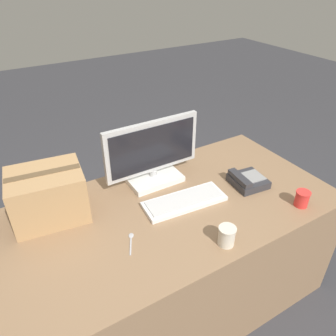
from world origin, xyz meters
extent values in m
plane|color=#38383D|center=(0.00, 0.00, 0.00)|extent=(12.00, 12.00, 0.00)
cube|color=#8C6B4C|center=(0.00, 0.00, 0.37)|extent=(1.80, 0.90, 0.74)
cube|color=white|center=(0.06, 0.27, 0.75)|extent=(0.30, 0.23, 0.03)
cylinder|color=#B2B2B2|center=(0.06, 0.27, 0.79)|extent=(0.04, 0.04, 0.04)
cube|color=#B2B2B2|center=(0.06, 0.27, 0.96)|extent=(0.57, 0.03, 0.30)
cube|color=black|center=(0.06, 0.26, 0.96)|extent=(0.51, 0.01, 0.25)
cube|color=silver|center=(0.09, -0.01, 0.75)|extent=(0.46, 0.20, 0.02)
cube|color=silver|center=(0.09, -0.01, 0.76)|extent=(0.42, 0.17, 0.01)
cube|color=#2D2D33|center=(0.50, -0.05, 0.76)|extent=(0.20, 0.20, 0.04)
cube|color=#2D2D33|center=(0.44, -0.04, 0.80)|extent=(0.06, 0.18, 0.03)
cube|color=gray|center=(0.53, -0.05, 0.79)|extent=(0.11, 0.12, 0.01)
cylinder|color=beige|center=(0.09, -0.35, 0.78)|extent=(0.07, 0.07, 0.09)
cylinder|color=beige|center=(0.09, -0.35, 0.83)|extent=(0.08, 0.08, 0.01)
cylinder|color=red|center=(0.61, -0.34, 0.78)|extent=(0.07, 0.07, 0.08)
cylinder|color=red|center=(0.61, -0.34, 0.82)|extent=(0.08, 0.08, 0.01)
cube|color=#B2B2B7|center=(-0.29, -0.14, 0.74)|extent=(0.06, 0.10, 0.00)
ellipsoid|color=#B2B2B7|center=(-0.26, -0.08, 0.74)|extent=(0.04, 0.04, 0.00)
cube|color=tan|center=(-0.53, 0.26, 0.86)|extent=(0.38, 0.32, 0.25)
cube|color=brown|center=(-0.53, 0.26, 0.99)|extent=(0.34, 0.08, 0.00)
camera|label=1|loc=(-0.68, -1.13, 1.83)|focal=35.00mm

